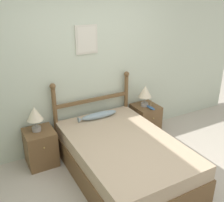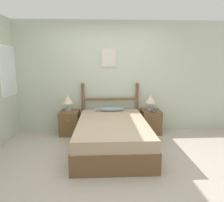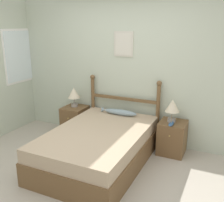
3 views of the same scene
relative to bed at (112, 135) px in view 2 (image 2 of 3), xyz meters
The scene contains 10 objects.
ground_plane 0.70m from the bed, 94.72° to the right, with size 16.00×16.00×0.00m, color #B7AD9E.
wall_back 1.48m from the bed, 92.85° to the left, with size 6.40×0.08×2.55m.
bed is the anchor object (origin of this frame).
headboard 1.05m from the bed, 90.00° to the left, with size 1.35×0.09×1.16m.
nightstand_left 1.23m from the bed, 139.43° to the left, with size 0.42×0.46×0.54m.
nightstand_right 1.23m from the bed, 40.57° to the left, with size 0.42×0.46×0.54m.
table_lamp_left 1.37m from the bed, 139.07° to the left, with size 0.23×0.23×0.37m.
table_lamp_right 1.32m from the bed, 41.68° to the left, with size 0.23×0.23×0.37m.
model_boat 1.18m from the bed, 35.40° to the left, with size 0.07×0.22×0.16m.
fish_pillow 0.84m from the bed, 89.80° to the left, with size 0.66×0.14×0.10m.
Camera 2 is at (-0.12, -2.95, 1.64)m, focal length 32.00 mm.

